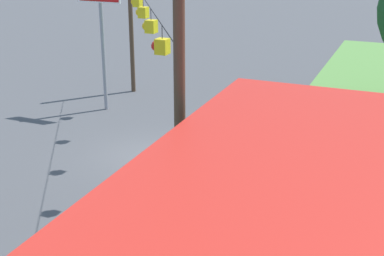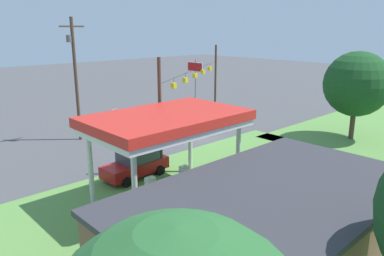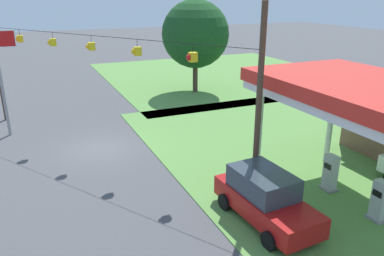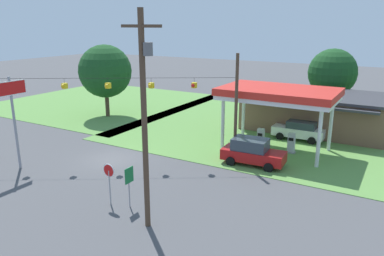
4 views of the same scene
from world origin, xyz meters
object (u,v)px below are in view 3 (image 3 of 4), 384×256
(fuel_pump_far, at_px, (379,202))
(tree_west_verge, at_px, (195,34))
(gas_station_canopy, at_px, (368,95))
(fuel_pump_near, at_px, (330,174))
(car_at_pumps_front, at_px, (265,197))

(fuel_pump_far, distance_m, tree_west_verge, 21.87)
(gas_station_canopy, bearing_deg, fuel_pump_near, -179.93)
(fuel_pump_far, distance_m, car_at_pumps_front, 4.37)
(gas_station_canopy, xyz_separation_m, fuel_pump_far, (1.30, -0.00, -3.87))
(gas_station_canopy, bearing_deg, tree_west_verge, 174.41)
(gas_station_canopy, relative_size, tree_west_verge, 1.13)
(fuel_pump_near, distance_m, car_at_pumps_front, 4.07)
(gas_station_canopy, xyz_separation_m, tree_west_verge, (-20.07, 1.96, 0.40))
(fuel_pump_far, relative_size, tree_west_verge, 0.21)
(gas_station_canopy, distance_m, fuel_pump_far, 4.08)
(fuel_pump_near, xyz_separation_m, car_at_pumps_front, (0.81, -3.98, 0.20))
(tree_west_verge, bearing_deg, car_at_pumps_front, -16.90)
(fuel_pump_far, height_order, car_at_pumps_front, car_at_pumps_front)
(fuel_pump_far, xyz_separation_m, tree_west_verge, (-21.36, 1.97, 4.27))
(gas_station_canopy, bearing_deg, fuel_pump_far, -0.07)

